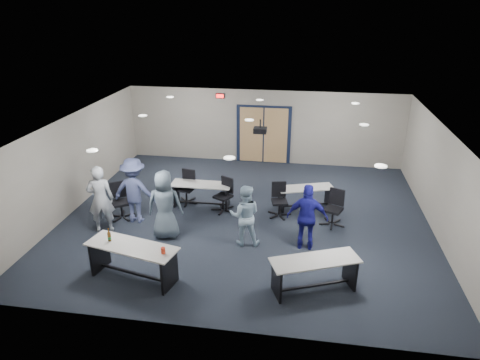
% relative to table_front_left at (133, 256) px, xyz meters
% --- Properties ---
extents(floor, '(10.00, 10.00, 0.00)m').
position_rel_table_front_left_xyz_m(floor, '(2.01, 3.21, -0.57)').
color(floor, black).
rests_on(floor, ground).
extents(back_wall, '(10.00, 0.04, 2.70)m').
position_rel_table_front_left_xyz_m(back_wall, '(2.01, 7.71, 0.78)').
color(back_wall, gray).
rests_on(back_wall, floor).
extents(front_wall, '(10.00, 0.04, 2.70)m').
position_rel_table_front_left_xyz_m(front_wall, '(2.01, -1.29, 0.78)').
color(front_wall, gray).
rests_on(front_wall, floor).
extents(left_wall, '(0.04, 9.00, 2.70)m').
position_rel_table_front_left_xyz_m(left_wall, '(-2.99, 3.21, 0.78)').
color(left_wall, gray).
rests_on(left_wall, floor).
extents(right_wall, '(0.04, 9.00, 2.70)m').
position_rel_table_front_left_xyz_m(right_wall, '(7.01, 3.21, 0.78)').
color(right_wall, gray).
rests_on(right_wall, floor).
extents(ceiling, '(10.00, 9.00, 0.04)m').
position_rel_table_front_left_xyz_m(ceiling, '(2.01, 3.21, 2.13)').
color(ceiling, silver).
rests_on(ceiling, back_wall).
extents(double_door, '(2.00, 0.07, 2.20)m').
position_rel_table_front_left_xyz_m(double_door, '(2.01, 7.68, 0.48)').
color(double_door, black).
rests_on(double_door, back_wall).
extents(exit_sign, '(0.32, 0.07, 0.18)m').
position_rel_table_front_left_xyz_m(exit_sign, '(0.41, 7.66, 1.88)').
color(exit_sign, black).
rests_on(exit_sign, back_wall).
extents(ceiling_projector, '(0.35, 0.32, 0.37)m').
position_rel_table_front_left_xyz_m(ceiling_projector, '(2.31, 3.71, 1.83)').
color(ceiling_projector, black).
rests_on(ceiling_projector, ceiling).
extents(ceiling_can_lights, '(6.24, 5.74, 0.02)m').
position_rel_table_front_left_xyz_m(ceiling_can_lights, '(2.01, 3.46, 2.10)').
color(ceiling_can_lights, white).
rests_on(ceiling_can_lights, ceiling).
extents(table_front_left, '(2.12, 1.11, 1.12)m').
position_rel_table_front_left_xyz_m(table_front_left, '(0.00, 0.00, 0.00)').
color(table_front_left, '#A6A39D').
rests_on(table_front_left, floor).
extents(table_front_right, '(1.94, 1.27, 0.75)m').
position_rel_table_front_left_xyz_m(table_front_right, '(3.88, 0.19, -0.06)').
color(table_front_right, '#A6A39D').
rests_on(table_front_right, floor).
extents(table_back_left, '(1.75, 0.59, 0.71)m').
position_rel_table_front_left_xyz_m(table_back_left, '(0.62, 3.70, -0.09)').
color(table_back_left, '#A6A39D').
rests_on(table_back_left, floor).
extents(table_back_right, '(1.69, 1.01, 0.65)m').
position_rel_table_front_left_xyz_m(table_back_right, '(3.63, 4.05, -0.13)').
color(table_back_right, '#A6A39D').
rests_on(table_back_right, floor).
extents(chair_back_a, '(0.75, 0.75, 1.01)m').
position_rel_table_front_left_xyz_m(chair_back_a, '(0.12, 3.82, -0.07)').
color(chair_back_a, black).
rests_on(chair_back_a, floor).
extents(chair_back_b, '(0.83, 0.83, 0.98)m').
position_rel_table_front_left_xyz_m(chair_back_b, '(1.30, 3.49, -0.08)').
color(chair_back_b, black).
rests_on(chair_back_b, floor).
extents(chair_back_c, '(0.72, 0.72, 0.97)m').
position_rel_table_front_left_xyz_m(chair_back_c, '(2.92, 3.42, -0.09)').
color(chair_back_c, black).
rests_on(chair_back_c, floor).
extents(chair_back_d, '(0.82, 0.82, 1.00)m').
position_rel_table_front_left_xyz_m(chair_back_d, '(4.39, 3.12, -0.07)').
color(chair_back_d, black).
rests_on(chair_back_d, floor).
extents(chair_loose_left, '(0.89, 0.89, 1.02)m').
position_rel_table_front_left_xyz_m(chair_loose_left, '(-1.41, 2.62, -0.06)').
color(chair_loose_left, black).
rests_on(chair_loose_left, floor).
extents(person_gray, '(0.77, 0.63, 1.83)m').
position_rel_table_front_left_xyz_m(person_gray, '(-1.59, 1.87, 0.34)').
color(person_gray, '#9BA0A9').
rests_on(person_gray, floor).
extents(person_plaid, '(0.95, 0.69, 1.80)m').
position_rel_table_front_left_xyz_m(person_plaid, '(0.14, 1.84, 0.33)').
color(person_plaid, slate).
rests_on(person_plaid, floor).
extents(person_lightblue, '(0.81, 0.66, 1.58)m').
position_rel_table_front_left_xyz_m(person_lightblue, '(2.18, 1.81, 0.22)').
color(person_lightblue, '#A5C3DA').
rests_on(person_lightblue, floor).
extents(person_navy, '(1.01, 0.47, 1.69)m').
position_rel_table_front_left_xyz_m(person_navy, '(3.69, 1.84, 0.27)').
color(person_navy, navy).
rests_on(person_navy, floor).
extents(person_back, '(1.20, 0.71, 1.83)m').
position_rel_table_front_left_xyz_m(person_back, '(-0.93, 2.53, 0.34)').
color(person_back, '#424B78').
rests_on(person_back, floor).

